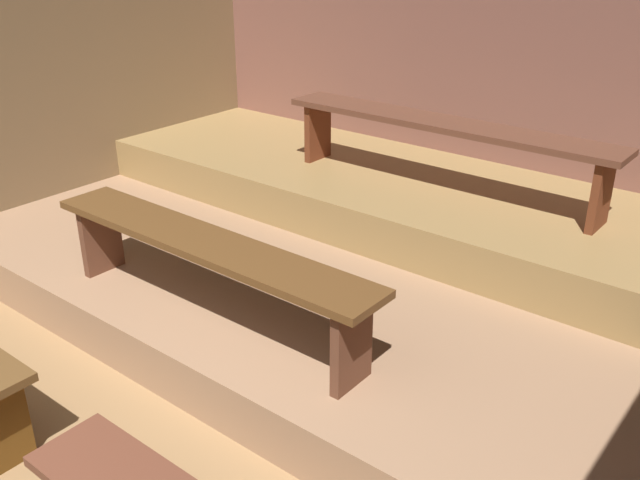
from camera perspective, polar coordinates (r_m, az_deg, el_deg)
The scene contains 7 objects.
ground at distance 4.16m, azimuth -3.19°, elevation -9.28°, with size 5.86×5.28×0.08m, color #98724A.
wall_back at distance 5.46m, azimuth 12.91°, elevation 12.64°, with size 5.86×0.06×2.40m, color brown.
wall_left at distance 5.62m, azimuth -23.87°, elevation 11.52°, with size 0.06×5.28×2.40m, color brown.
platform_lower at distance 4.56m, azimuth 3.05°, elevation -3.17°, with size 5.06×2.98×0.30m, color #9C7556.
platform_middle at distance 5.03m, azimuth 8.24°, elevation 3.07°, with size 5.06×1.45×0.30m, color #997947.
bench_lower_center at distance 3.69m, azimuth -9.25°, elevation -1.21°, with size 2.13×0.33×0.48m.
bench_middle_center at distance 4.75m, azimuth 10.00°, elevation 8.56°, with size 2.37×0.33×0.48m.
Camera 1 is at (2.33, -0.31, 2.28)m, focal length 39.34 mm.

